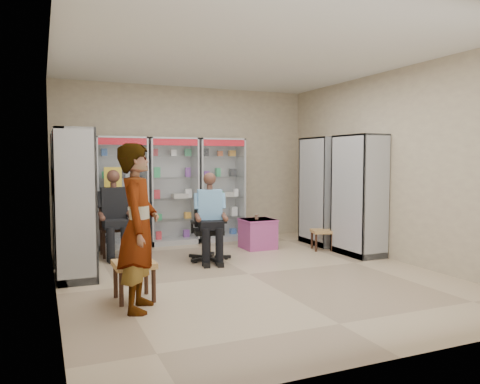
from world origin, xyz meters
name	(u,v)px	position (x,y,z in m)	size (l,w,h in m)	color
floor	(249,274)	(0.00, 0.00, 0.00)	(6.00, 6.00, 0.00)	tan
room_shell	(249,132)	(0.00, 0.00, 1.97)	(5.02, 6.02, 3.01)	tan
cabinet_back_left	(121,192)	(-1.30, 2.73, 1.00)	(0.90, 0.50, 2.00)	silver
cabinet_back_mid	(173,191)	(-0.35, 2.73, 1.00)	(0.90, 0.50, 2.00)	silver
cabinet_back_right	(220,190)	(0.60, 2.73, 1.00)	(0.90, 0.50, 2.00)	#B2B3B9
cabinet_right_far	(322,191)	(2.23, 1.60, 1.00)	(0.50, 0.90, 2.00)	#A7A9AE
cabinet_right_near	(359,195)	(2.23, 0.50, 1.00)	(0.50, 0.90, 2.00)	silver
cabinet_left_far	(70,198)	(-2.23, 1.80, 1.00)	(0.50, 0.90, 2.00)	#B2B5B9
cabinet_left_near	(74,204)	(-2.23, 0.70, 1.00)	(0.50, 0.90, 2.00)	silver
wooden_chair	(114,228)	(-1.55, 2.00, 0.47)	(0.42, 0.42, 0.94)	black
seated_customer	(114,216)	(-1.55, 1.95, 0.67)	(0.44, 0.60, 1.34)	black
office_chair	(209,228)	(-0.22, 1.07, 0.51)	(0.56, 0.56, 1.02)	black
seated_shopkeeper	(210,220)	(-0.22, 1.02, 0.65)	(0.43, 0.60, 1.30)	#6998CF
pink_trunk	(258,234)	(0.92, 1.66, 0.26)	(0.55, 0.53, 0.53)	#9F3F7F
tea_glass	(257,217)	(0.88, 1.64, 0.58)	(0.07, 0.07, 0.10)	#512206
woven_stool_a	(322,240)	(1.90, 1.09, 0.18)	(0.36, 0.36, 0.36)	#A56E45
woven_stool_b	(134,281)	(-1.69, -0.59, 0.22)	(0.44, 0.44, 0.44)	olive
standing_man	(139,227)	(-1.70, -0.96, 0.88)	(0.64, 0.42, 1.76)	gray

